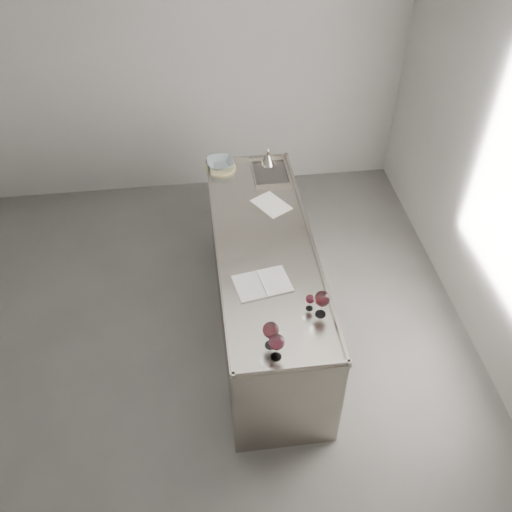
{
  "coord_description": "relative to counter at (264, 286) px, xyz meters",
  "views": [
    {
      "loc": [
        0.01,
        -2.96,
        3.88
      ],
      "look_at": [
        0.4,
        0.09,
        1.02
      ],
      "focal_mm": 40.0,
      "sensor_mm": 36.0,
      "label": 1
    }
  ],
  "objects": [
    {
      "name": "counter",
      "position": [
        0.0,
        0.0,
        0.0
      ],
      "size": [
        0.77,
        2.42,
        0.97
      ],
      "color": "gray",
      "rests_on": "ground"
    },
    {
      "name": "wine_glass_middle",
      "position": [
        -0.1,
        -0.98,
        0.62
      ],
      "size": [
        0.11,
        0.11,
        0.21
      ],
      "rotation": [
        0.0,
        0.0,
        -0.07
      ],
      "color": "white",
      "rests_on": "counter"
    },
    {
      "name": "room_shell",
      "position": [
        -0.5,
        -0.3,
        0.93
      ],
      "size": [
        4.54,
        5.04,
        2.84
      ],
      "color": "#53514E",
      "rests_on": "ground"
    },
    {
      "name": "notebook",
      "position": [
        -0.08,
        -0.43,
        0.47
      ],
      "size": [
        0.43,
        0.34,
        0.02
      ],
      "rotation": [
        0.0,
        0.0,
        0.18
      ],
      "color": "white",
      "rests_on": "counter"
    },
    {
      "name": "ceramic_bowl",
      "position": [
        -0.26,
        1.08,
        0.52
      ],
      "size": [
        0.26,
        0.26,
        0.06
      ],
      "primitive_type": "imported",
      "rotation": [
        0.0,
        0.0,
        0.07
      ],
      "color": "#87999D",
      "rests_on": "trivet"
    },
    {
      "name": "trivet",
      "position": [
        -0.26,
        1.08,
        0.48
      ],
      "size": [
        0.36,
        0.36,
        0.02
      ],
      "primitive_type": "cylinder",
      "rotation": [
        0.0,
        0.0,
        -0.41
      ],
      "color": "#C6B780",
      "rests_on": "counter"
    },
    {
      "name": "wine_glass_small",
      "position": [
        0.21,
        -0.7,
        0.56
      ],
      "size": [
        0.06,
        0.06,
        0.13
      ],
      "rotation": [
        0.0,
        0.0,
        -0.1
      ],
      "color": "white",
      "rests_on": "counter"
    },
    {
      "name": "wine_glass_left",
      "position": [
        -0.08,
        -1.08,
        0.61
      ],
      "size": [
        0.1,
        0.1,
        0.2
      ],
      "rotation": [
        0.0,
        0.0,
        -0.04
      ],
      "color": "white",
      "rests_on": "counter"
    },
    {
      "name": "loose_paper_top",
      "position": [
        0.12,
        0.48,
        0.47
      ],
      "size": [
        0.35,
        0.38,
        0.0
      ],
      "primitive_type": "cube",
      "rotation": [
        0.0,
        0.0,
        0.55
      ],
      "color": "white",
      "rests_on": "counter"
    },
    {
      "name": "wine_glass_right",
      "position": [
        0.27,
        -0.76,
        0.62
      ],
      "size": [
        0.11,
        0.11,
        0.21
      ],
      "rotation": [
        0.0,
        0.0,
        -0.32
      ],
      "color": "white",
      "rests_on": "counter"
    },
    {
      "name": "wine_funnel",
      "position": [
        0.18,
        1.08,
        0.52
      ],
      "size": [
        0.12,
        0.12,
        0.18
      ],
      "rotation": [
        0.0,
        0.0,
        0.29
      ],
      "color": "#AEA89B",
      "rests_on": "counter"
    }
  ]
}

